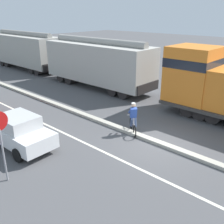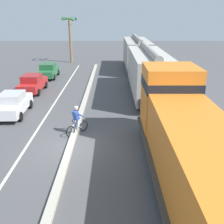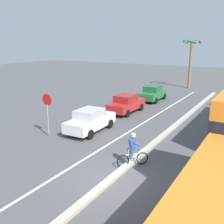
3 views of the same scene
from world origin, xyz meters
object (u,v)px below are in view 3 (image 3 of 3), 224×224
(parked_car_green, at_px, (153,93))
(cyclist, at_px, (132,151))
(parked_car_white, at_px, (90,120))
(palm_tree_near, at_px, (191,54))
(stop_sign, at_px, (47,107))
(parked_car_red, at_px, (126,104))

(parked_car_green, xyz_separation_m, cyclist, (5.04, -14.86, 0.00))
(parked_car_white, height_order, cyclist, cyclist)
(parked_car_white, relative_size, palm_tree_near, 0.65)
(stop_sign, bearing_deg, cyclist, -8.34)
(cyclist, xyz_separation_m, stop_sign, (-6.67, 0.98, 1.21))
(palm_tree_near, bearing_deg, parked_car_red, -94.32)
(cyclist, relative_size, stop_sign, 0.60)
(parked_car_red, distance_m, cyclist, 10.41)
(palm_tree_near, bearing_deg, stop_sign, -96.45)
(stop_sign, xyz_separation_m, palm_tree_near, (2.70, 23.89, 2.56))
(parked_car_red, bearing_deg, parked_car_green, 88.76)
(parked_car_green, height_order, stop_sign, stop_sign)
(parked_car_white, distance_m, cyclist, 5.86)
(parked_car_red, bearing_deg, parked_car_white, -87.41)
(parked_car_green, bearing_deg, stop_sign, -96.70)
(parked_car_green, bearing_deg, parked_car_white, -89.32)
(parked_car_green, distance_m, palm_tree_near, 10.74)
(parked_car_green, distance_m, cyclist, 15.69)
(parked_car_white, height_order, parked_car_red, same)
(parked_car_green, bearing_deg, cyclist, -71.27)
(stop_sign, relative_size, palm_tree_near, 0.44)
(parked_car_white, xyz_separation_m, parked_car_red, (-0.26, 5.82, 0.00))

